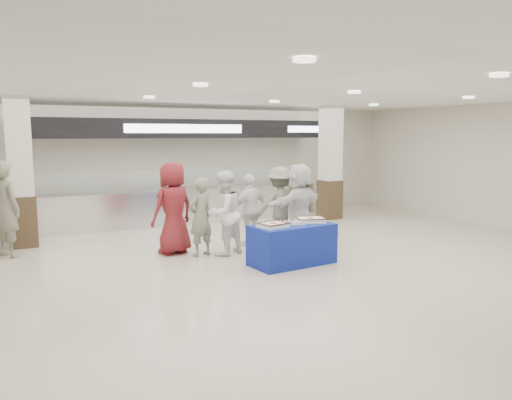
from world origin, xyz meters
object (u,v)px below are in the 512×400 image
cupcake_tray (294,223)px  soldier_a (201,217)px  sheet_cake_right (310,219)px  soldier_b (280,206)px  display_table (292,244)px  soldier_bg (6,209)px  chef_tall (224,213)px  chef_short (250,210)px  civilian_white (299,205)px  sheet_cake_left (273,225)px  civilian_maroon (173,208)px

cupcake_tray → soldier_a: soldier_a is taller
sheet_cake_right → soldier_b: 1.61m
soldier_a → display_table: bearing=112.2°
sheet_cake_right → soldier_b: (0.24, 1.59, 0.05)m
soldier_b → soldier_bg: soldier_bg is taller
chef_tall → chef_short: 1.02m
soldier_b → soldier_bg: 5.55m
display_table → sheet_cake_right: size_ratio=2.53×
soldier_a → soldier_b: (1.95, 0.26, 0.07)m
sheet_cake_right → soldier_bg: bearing=149.8°
civilian_white → soldier_b: bearing=-83.2°
soldier_bg → sheet_cake_left: bearing=-161.0°
display_table → soldier_bg: size_ratio=0.82×
sheet_cake_left → civilian_maroon: civilian_maroon is taller
chef_tall → sheet_cake_right: bearing=112.7°
chef_tall → cupcake_tray: bearing=100.7°
display_table → cupcake_tray: cupcake_tray is taller
soldier_b → civilian_white: civilian_white is taller
sheet_cake_right → cupcake_tray: bearing=-172.6°
display_table → chef_short: chef_short is taller
civilian_maroon → soldier_a: (0.42, -0.44, -0.15)m
soldier_b → soldier_a: bearing=14.4°
chef_short → civilian_white: size_ratio=0.87×
display_table → chef_short: bearing=83.8°
sheet_cake_right → soldier_a: bearing=142.2°
sheet_cake_right → soldier_b: soldier_b is taller
chef_tall → soldier_b: bearing=170.8°
cupcake_tray → chef_tall: (-0.86, 1.25, 0.07)m
chef_short → soldier_bg: size_ratio=0.82×
display_table → civilian_maroon: bearing=127.7°
cupcake_tray → civilian_white: bearing=53.9°
display_table → soldier_a: (-1.28, 1.38, 0.41)m
chef_tall → civilian_white: bearing=154.5°
civilian_maroon → soldier_a: civilian_maroon is taller
civilian_maroon → soldier_b: 2.38m
civilian_maroon → soldier_bg: size_ratio=0.98×
civilian_maroon → civilian_white: civilian_maroon is taller
chef_short → display_table: bearing=75.3°
sheet_cake_left → soldier_a: soldier_a is taller
display_table → sheet_cake_left: bearing=-174.2°
soldier_bg → civilian_white: bearing=-142.8°
sheet_cake_left → civilian_maroon: size_ratio=0.30×
sheet_cake_left → sheet_cake_right: size_ratio=0.90×
soldier_a → civilian_white: (2.19, -0.18, 0.12)m
cupcake_tray → soldier_b: 1.77m
cupcake_tray → civilian_maroon: civilian_maroon is taller
soldier_b → civilian_white: size_ratio=0.95×
sheet_cake_left → display_table: bearing=11.0°
sheet_cake_right → civilian_maroon: bearing=140.3°
sheet_cake_left → cupcake_tray: (0.48, 0.09, -0.02)m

